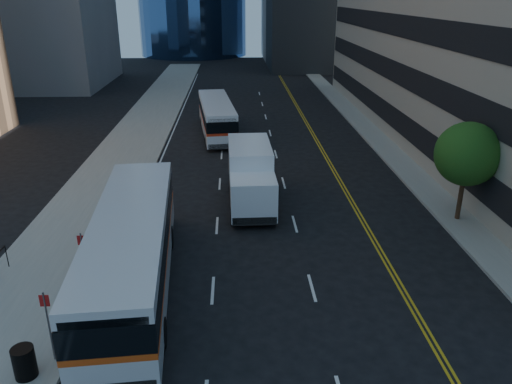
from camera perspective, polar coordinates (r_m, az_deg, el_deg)
ground at (r=18.91m, az=5.80°, el=-14.13°), size 160.00×160.00×0.00m
sidewalk_west at (r=42.37m, az=-13.38°, el=6.15°), size 5.00×90.00×0.15m
sidewalk_east at (r=43.18m, az=13.11°, el=6.46°), size 2.00×90.00×0.15m
street_tree at (r=26.89m, az=23.02°, el=4.00°), size 3.20×3.20×5.10m
bus_front at (r=20.19m, az=-13.97°, el=-6.34°), size 3.68×12.68×3.23m
bus_rear at (r=42.10m, az=-4.53°, el=8.62°), size 3.57×11.07×2.80m
box_truck at (r=27.54m, az=-0.62°, el=1.93°), size 2.48×6.82×3.24m
trash_can at (r=17.44m, az=-24.96°, el=-17.23°), size 0.88×0.88×1.01m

